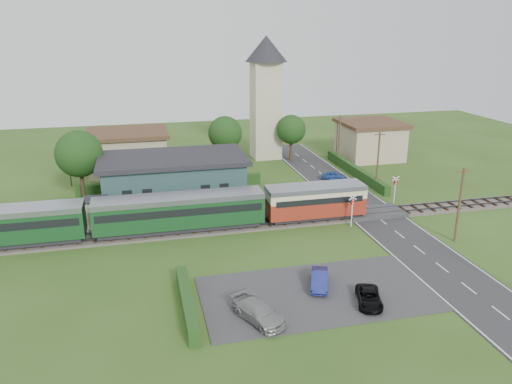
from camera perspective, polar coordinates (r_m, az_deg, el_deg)
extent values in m
plane|color=#2D4C19|center=(48.62, 3.68, -4.41)|extent=(120.00, 120.00, 0.00)
cube|color=#4C443D|center=(50.35, 3.02, -3.44)|extent=(76.00, 3.20, 0.20)
cube|color=#3F3F47|center=(49.59, 3.26, -3.41)|extent=(76.00, 0.08, 0.15)
cube|color=#3F3F47|center=(50.87, 2.79, -2.82)|extent=(76.00, 0.08, 0.15)
cube|color=#28282B|center=(52.27, 14.24, -3.26)|extent=(6.00, 70.00, 0.05)
cube|color=#333335|center=(37.98, 6.87, -11.41)|extent=(17.00, 9.00, 0.08)
cube|color=#333335|center=(53.84, 13.29, -2.30)|extent=(6.20, 3.40, 0.45)
cube|color=gray|center=(51.55, -8.74, -2.96)|extent=(30.00, 3.00, 0.45)
cube|color=beige|center=(51.14, -17.78, -2.13)|extent=(2.00, 2.00, 2.40)
cube|color=#232328|center=(50.72, -17.92, -0.78)|extent=(2.30, 2.30, 0.15)
cube|color=#274C4B|center=(56.31, -9.38, 1.22)|extent=(15.00, 8.00, 4.80)
cube|color=#232328|center=(55.59, -9.52, 3.82)|extent=(16.00, 9.00, 0.50)
cube|color=#232328|center=(52.99, -8.97, -1.36)|extent=(1.20, 0.12, 2.20)
cube|color=black|center=(52.47, -14.48, -0.43)|extent=(1.00, 0.12, 1.20)
cube|color=black|center=(52.45, -12.30, -0.27)|extent=(1.00, 0.12, 1.20)
cube|color=black|center=(52.84, -5.80, 0.22)|extent=(1.00, 0.12, 1.20)
cube|color=black|center=(53.13, -3.67, 0.38)|extent=(1.00, 0.12, 1.20)
cube|color=#232328|center=(51.19, 6.71, -2.58)|extent=(9.00, 2.20, 0.50)
cube|color=maroon|center=(50.84, 6.75, -1.53)|extent=(10.00, 2.80, 1.80)
cube|color=beige|center=(50.43, 6.81, -0.20)|extent=(10.00, 2.82, 0.90)
cube|color=black|center=(50.54, 6.79, -0.57)|extent=(9.00, 2.88, 0.60)
cube|color=gray|center=(50.23, 6.84, 0.51)|extent=(10.00, 2.90, 0.45)
cube|color=#232328|center=(48.44, -8.62, -3.92)|extent=(15.20, 2.20, 0.50)
cube|color=#13401C|center=(47.89, -8.71, -2.26)|extent=(16.00, 2.80, 2.60)
cube|color=black|center=(47.76, -8.73, -1.81)|extent=(15.40, 2.86, 0.70)
cube|color=gray|center=(47.42, -8.79, -0.68)|extent=(16.00, 2.90, 0.50)
cube|color=beige|center=(74.05, 1.13, 9.26)|extent=(4.00, 4.00, 14.00)
cone|color=#232328|center=(73.16, 1.18, 16.08)|extent=(6.00, 6.00, 3.60)
cube|color=tan|center=(69.70, -14.42, 4.32)|extent=(10.00, 8.00, 5.00)
cube|color=#472D1E|center=(69.10, -14.60, 6.52)|extent=(10.80, 8.80, 0.50)
cube|color=tan|center=(76.42, 12.89, 5.65)|extent=(8.00, 8.00, 5.00)
cube|color=#472D1E|center=(75.88, 13.04, 7.68)|extent=(8.80, 8.80, 0.50)
cube|color=#193814|center=(35.85, -7.86, -12.39)|extent=(0.80, 9.00, 1.20)
cube|color=#193814|center=(67.44, 11.29, 2.40)|extent=(0.80, 18.00, 1.20)
cube|color=#193814|center=(61.12, -9.63, 0.87)|extent=(22.00, 0.80, 1.30)
cylinder|color=#332316|center=(59.53, -19.23, 1.02)|extent=(0.44, 0.44, 4.12)
sphere|color=#143311|center=(58.68, -19.57, 4.13)|extent=(5.20, 5.20, 5.20)
cylinder|color=#332316|center=(68.84, -3.51, 4.20)|extent=(0.44, 0.44, 3.85)
sphere|color=#143311|center=(68.14, -3.56, 6.74)|extent=(4.60, 4.60, 4.60)
cylinder|color=#332316|center=(73.07, 3.99, 4.92)|extent=(0.44, 0.44, 3.58)
sphere|color=#143311|center=(72.45, 4.04, 7.15)|extent=(4.20, 4.20, 4.20)
cylinder|color=#473321|center=(48.48, 22.21, -1.44)|extent=(0.22, 0.22, 7.00)
cube|color=#473321|center=(47.56, 22.67, 2.19)|extent=(1.40, 0.10, 0.10)
cylinder|color=#473321|center=(61.50, 13.75, 3.47)|extent=(0.22, 0.22, 7.00)
cube|color=#473321|center=(60.77, 13.98, 6.38)|extent=(1.40, 0.10, 0.10)
cylinder|color=#473321|center=(72.05, 9.47, 5.92)|extent=(0.22, 0.22, 7.00)
cube|color=#473321|center=(71.43, 9.60, 8.42)|extent=(1.40, 0.10, 0.10)
cylinder|color=silver|center=(49.88, 10.90, -2.26)|extent=(0.12, 0.12, 3.00)
cube|color=#232328|center=(49.51, 10.98, -1.07)|extent=(0.35, 0.18, 0.55)
sphere|color=#FF190C|center=(49.36, 11.05, -0.95)|extent=(0.14, 0.14, 0.14)
sphere|color=#FF190C|center=(49.46, 11.03, -1.28)|extent=(0.14, 0.14, 0.14)
cube|color=silver|center=(49.38, 11.01, -0.63)|extent=(0.84, 0.05, 0.55)
cube|color=silver|center=(49.38, 11.01, -0.63)|extent=(0.84, 0.05, 0.55)
cylinder|color=silver|center=(57.06, 15.57, 0.05)|extent=(0.12, 0.12, 3.00)
cube|color=#232328|center=(56.73, 15.66, 1.11)|extent=(0.35, 0.18, 0.55)
sphere|color=#FF190C|center=(56.59, 15.73, 1.22)|extent=(0.14, 0.14, 0.14)
sphere|color=#FF190C|center=(56.67, 15.71, 0.93)|extent=(0.14, 0.14, 0.14)
cube|color=silver|center=(56.62, 15.70, 1.49)|extent=(0.84, 0.05, 0.55)
cube|color=silver|center=(56.62, 15.70, 1.49)|extent=(0.84, 0.05, 0.55)
cylinder|color=#3F3F47|center=(65.40, -20.57, 2.79)|extent=(0.14, 0.14, 5.00)
sphere|color=orange|center=(64.81, -20.81, 4.91)|extent=(0.30, 0.30, 0.30)
cylinder|color=#3F3F47|center=(77.45, 9.25, 6.05)|extent=(0.14, 0.14, 5.00)
sphere|color=orange|center=(76.96, 9.34, 7.86)|extent=(0.30, 0.30, 0.30)
imported|color=#274A98|center=(64.82, 8.88, 1.87)|extent=(3.39, 2.28, 1.07)
imported|color=navy|center=(38.54, 7.25, -9.89)|extent=(2.41, 3.76, 1.17)
imported|color=gray|center=(34.28, 0.25, -13.53)|extent=(3.49, 4.75, 1.28)
imported|color=black|center=(37.04, 12.80, -11.67)|extent=(2.63, 3.86, 0.98)
imported|color=gray|center=(52.80, 0.47, -1.05)|extent=(0.62, 0.46, 1.55)
imported|color=gray|center=(51.54, -16.19, -2.36)|extent=(0.81, 0.89, 1.49)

